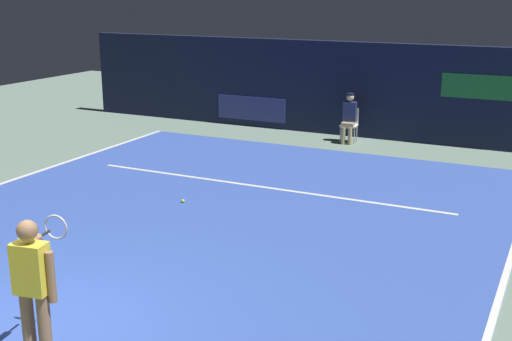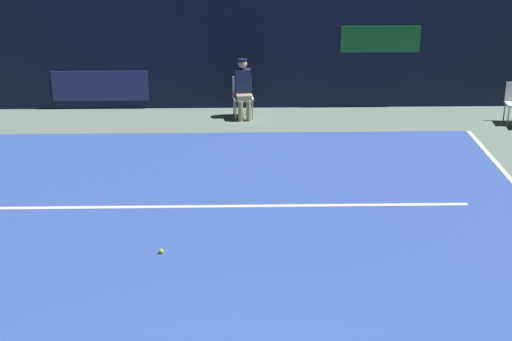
# 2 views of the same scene
# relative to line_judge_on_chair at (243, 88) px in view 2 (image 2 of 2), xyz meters

# --- Properties ---
(ground_plane) EXTENTS (32.68, 32.68, 0.00)m
(ground_plane) POSITION_rel_line_judge_on_chair_xyz_m (-0.29, -6.78, -0.69)
(ground_plane) COLOR slate
(court_surface) EXTENTS (10.21, 11.43, 0.01)m
(court_surface) POSITION_rel_line_judge_on_chair_xyz_m (-0.29, -6.78, -0.68)
(court_surface) COLOR #3856B2
(court_surface) RESTS_ON ground
(line_service) EXTENTS (7.96, 0.10, 0.01)m
(line_service) POSITION_rel_line_judge_on_chair_xyz_m (-0.29, -4.77, -0.67)
(line_service) COLOR white
(line_service) RESTS_ON court_surface
(back_wall) EXTENTS (17.02, 0.33, 2.60)m
(back_wall) POSITION_rel_line_judge_on_chair_xyz_m (-0.30, 0.89, 0.61)
(back_wall) COLOR #141933
(back_wall) RESTS_ON ground
(line_judge_on_chair) EXTENTS (0.49, 0.56, 1.32)m
(line_judge_on_chair) POSITION_rel_line_judge_on_chair_xyz_m (0.00, 0.00, 0.00)
(line_judge_on_chair) COLOR white
(line_judge_on_chair) RESTS_ON ground
(tennis_ball) EXTENTS (0.07, 0.07, 0.07)m
(tennis_ball) POSITION_rel_line_judge_on_chair_xyz_m (-1.21, -6.37, -0.64)
(tennis_ball) COLOR #CCE033
(tennis_ball) RESTS_ON court_surface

